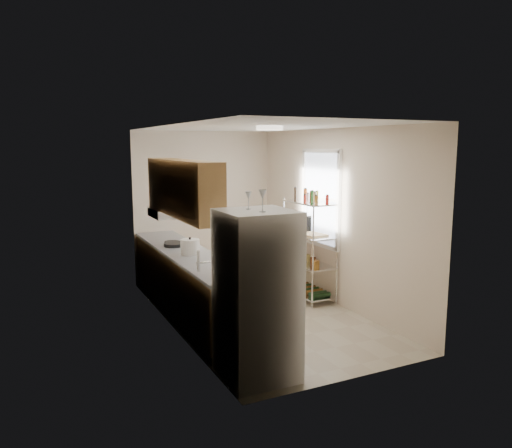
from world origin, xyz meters
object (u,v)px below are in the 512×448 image
at_px(cutting_board, 313,235).
at_px(refrigerator, 257,295).
at_px(frying_pan_large, 174,245).
at_px(rice_cooker, 190,247).
at_px(espresso_machine, 305,223).

bearing_deg(cutting_board, refrigerator, -134.21).
bearing_deg(refrigerator, frying_pan_large, 92.26).
relative_size(refrigerator, frying_pan_large, 6.18).
relative_size(rice_cooker, frying_pan_large, 0.92).
bearing_deg(refrigerator, cutting_board, 45.79).
bearing_deg(frying_pan_large, espresso_machine, 5.77).
height_order(refrigerator, frying_pan_large, refrigerator).
bearing_deg(cutting_board, frying_pan_large, 162.11).
distance_m(rice_cooker, espresso_machine, 2.05).
xyz_separation_m(frying_pan_large, espresso_machine, (2.06, -0.27, 0.22)).
xyz_separation_m(rice_cooker, cutting_board, (1.93, -0.02, 0.02)).
relative_size(cutting_board, espresso_machine, 1.49).
height_order(rice_cooker, cutting_board, rice_cooker).
bearing_deg(frying_pan_large, cutting_board, -4.56).
distance_m(rice_cooker, cutting_board, 1.93).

